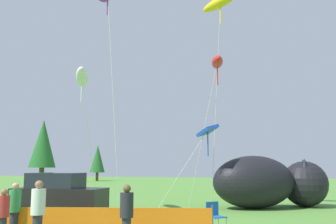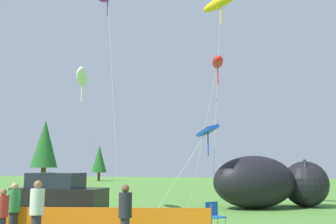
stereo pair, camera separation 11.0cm
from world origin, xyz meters
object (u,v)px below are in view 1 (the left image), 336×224
at_px(spectator_in_yellow_shirt, 14,208).
at_px(spectator_in_green_shirt, 38,210).
at_px(inflatable_cat, 268,184).
at_px(kite_red_lizard, 217,63).
at_px(kite_yellow_hero, 220,3).
at_px(spectator_in_white_shirt, 3,213).
at_px(kite_blue_box, 207,132).
at_px(kite_white_ghost, 82,78).
at_px(folding_chair, 215,214).
at_px(parked_car, 59,197).
at_px(spectator_in_black_shirt, 127,213).

bearing_deg(spectator_in_yellow_shirt, spectator_in_green_shirt, -28.31).
distance_m(inflatable_cat, kite_red_lizard, 7.19).
xyz_separation_m(kite_yellow_hero, kite_red_lizard, (-0.24, 0.02, -3.47)).
bearing_deg(spectator_in_white_shirt, kite_blue_box, 64.10).
distance_m(kite_red_lizard, kite_white_ghost, 7.41).
bearing_deg(kite_white_ghost, folding_chair, -24.50).
height_order(parked_car, inflatable_cat, inflatable_cat).
bearing_deg(spectator_in_white_shirt, spectator_in_black_shirt, 6.43).
bearing_deg(kite_blue_box, parked_car, -141.09).
bearing_deg(kite_white_ghost, parked_car, -78.94).
distance_m(kite_blue_box, kite_white_ghost, 7.01).
height_order(kite_yellow_hero, kite_blue_box, kite_yellow_hero).
relative_size(kite_yellow_hero, kite_blue_box, 2.73).
distance_m(spectator_in_yellow_shirt, kite_red_lizard, 13.19).
xyz_separation_m(spectator_in_green_shirt, kite_red_lizard, (3.68, 10.71, 6.95)).
bearing_deg(kite_red_lizard, kite_yellow_hero, -3.76).
bearing_deg(spectator_in_black_shirt, kite_red_lizard, 83.43).
distance_m(parked_car, folding_chair, 6.81).
xyz_separation_m(spectator_in_white_shirt, spectator_in_green_shirt, (1.23, -0.08, 0.14)).
relative_size(folding_chair, kite_white_ghost, 0.13).
xyz_separation_m(spectator_in_white_shirt, kite_red_lizard, (4.91, 10.63, 7.09)).
bearing_deg(kite_yellow_hero, spectator_in_white_shirt, -115.89).
xyz_separation_m(inflatable_cat, kite_white_ghost, (-9.02, -4.34, 5.46)).
relative_size(spectator_in_white_shirt, kite_red_lizard, 0.18).
relative_size(inflatable_cat, kite_white_ghost, 0.91).
bearing_deg(kite_yellow_hero, spectator_in_green_shirt, -110.16).
relative_size(kite_blue_box, kite_white_ghost, 0.60).
distance_m(spectator_in_black_shirt, kite_white_ghost, 10.47).
distance_m(spectator_in_white_shirt, kite_blue_box, 10.79).
distance_m(kite_yellow_hero, kite_white_ghost, 8.86).
distance_m(spectator_in_black_shirt, kite_yellow_hero, 14.69).
relative_size(folding_chair, kite_blue_box, 0.22).
xyz_separation_m(parked_car, kite_yellow_hero, (6.26, 5.86, 10.47)).
height_order(inflatable_cat, spectator_in_black_shirt, inflatable_cat).
xyz_separation_m(spectator_in_white_shirt, spectator_in_black_shirt, (3.73, 0.42, 0.08)).
bearing_deg(parked_car, inflatable_cat, 35.97).
bearing_deg(folding_chair, parked_car, -140.38).
height_order(parked_car, spectator_in_white_shirt, parked_car).
relative_size(parked_car, kite_blue_box, 0.90).
distance_m(parked_car, kite_yellow_hero, 13.53).
bearing_deg(folding_chair, kite_red_lizard, 142.34).
bearing_deg(spectator_in_yellow_shirt, kite_white_ghost, 102.63).
distance_m(spectator_in_yellow_shirt, kite_blue_box, 10.27).
xyz_separation_m(folding_chair, kite_red_lizard, (-0.74, 6.63, 7.39)).
xyz_separation_m(spectator_in_yellow_shirt, kite_yellow_hero, (5.27, 9.97, 10.48)).
height_order(spectator_in_black_shirt, kite_yellow_hero, kite_yellow_hero).
relative_size(spectator_in_white_shirt, spectator_in_black_shirt, 0.91).
xyz_separation_m(folding_chair, spectator_in_green_shirt, (-4.42, -4.08, 0.44)).
relative_size(kite_yellow_hero, kite_white_ghost, 1.63).
relative_size(folding_chair, kite_yellow_hero, 0.08).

